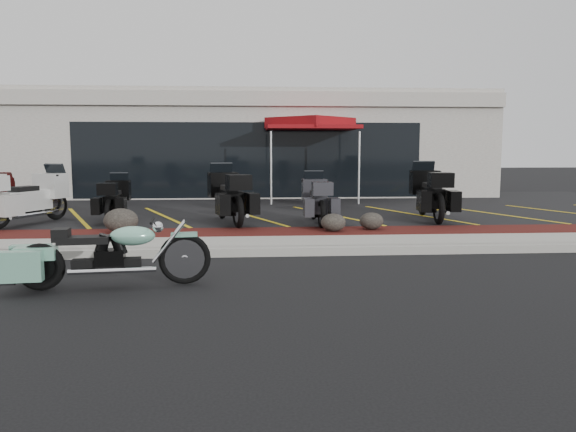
{
  "coord_description": "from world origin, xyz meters",
  "views": [
    {
      "loc": [
        -0.08,
        -9.01,
        1.92
      ],
      "look_at": [
        0.67,
        1.2,
        0.68
      ],
      "focal_mm": 35.0,
      "sensor_mm": 36.0,
      "label": 1
    }
  ],
  "objects": [
    {
      "name": "sidewalk",
      "position": [
        0.0,
        1.6,
        0.07
      ],
      "size": [
        24.0,
        1.2,
        0.15
      ],
      "primitive_type": "cube",
      "color": "gray",
      "rests_on": "ground"
    },
    {
      "name": "hero_cruiser",
      "position": [
        -0.96,
        -1.18,
        0.48
      ],
      "size": [
        2.78,
        0.96,
        0.96
      ],
      "primitive_type": null,
      "rotation": [
        0.0,
        0.0,
        0.1
      ],
      "color": "#75B69C",
      "rests_on": "ground"
    },
    {
      "name": "touring_black_rear",
      "position": [
        4.54,
        5.42,
        0.87
      ],
      "size": [
        1.19,
        2.55,
        1.44
      ],
      "primitive_type": null,
      "rotation": [
        0.0,
        0.0,
        1.47
      ],
      "color": "black",
      "rests_on": "upper_lot"
    },
    {
      "name": "touring_white",
      "position": [
        -4.8,
        5.16,
        0.85
      ],
      "size": [
        1.82,
        2.56,
        1.4
      ],
      "primitive_type": null,
      "rotation": [
        0.0,
        0.0,
        1.15
      ],
      "color": "silver",
      "rests_on": "upper_lot"
    },
    {
      "name": "touring_grey",
      "position": [
        1.57,
        4.76,
        0.76
      ],
      "size": [
        0.8,
        2.1,
        1.22
      ],
      "primitive_type": null,
      "rotation": [
        0.0,
        0.0,
        1.57
      ],
      "color": "#2E2E33",
      "rests_on": "upper_lot"
    },
    {
      "name": "mulch_bed",
      "position": [
        0.0,
        2.8,
        0.08
      ],
      "size": [
        24.0,
        1.2,
        0.16
      ],
      "primitive_type": "cube",
      "color": "#330B0B",
      "rests_on": "ground"
    },
    {
      "name": "curb",
      "position": [
        0.0,
        0.9,
        0.07
      ],
      "size": [
        24.0,
        0.25,
        0.15
      ],
      "primitive_type": "cube",
      "color": "gray",
      "rests_on": "ground"
    },
    {
      "name": "boulder_mid",
      "position": [
        1.75,
        2.69,
        0.35
      ],
      "size": [
        0.53,
        0.45,
        0.38
      ],
      "primitive_type": "ellipsoid",
      "color": "black",
      "rests_on": "mulch_bed"
    },
    {
      "name": "touring_black_front",
      "position": [
        -3.33,
        5.56,
        0.73
      ],
      "size": [
        0.84,
        2.02,
        1.15
      ],
      "primitive_type": null,
      "rotation": [
        0.0,
        0.0,
        1.62
      ],
      "color": "black",
      "rests_on": "upper_lot"
    },
    {
      "name": "ground",
      "position": [
        0.0,
        0.0,
        0.0
      ],
      "size": [
        90.0,
        90.0,
        0.0
      ],
      "primitive_type": "plane",
      "color": "black",
      "rests_on": "ground"
    },
    {
      "name": "boulder_left",
      "position": [
        -2.72,
        2.85,
        0.41
      ],
      "size": [
        0.72,
        0.6,
        0.51
      ],
      "primitive_type": "ellipsoid",
      "color": "black",
      "rests_on": "mulch_bed"
    },
    {
      "name": "dealership_building",
      "position": [
        0.0,
        14.47,
        2.01
      ],
      "size": [
        18.0,
        8.16,
        4.0
      ],
      "color": "gray",
      "rests_on": "ground"
    },
    {
      "name": "upper_lot",
      "position": [
        0.0,
        8.2,
        0.07
      ],
      "size": [
        26.0,
        9.6,
        0.15
      ],
      "primitive_type": "cube",
      "color": "black",
      "rests_on": "ground"
    },
    {
      "name": "touring_black_mid",
      "position": [
        -0.71,
        5.09,
        0.86
      ],
      "size": [
        1.49,
        2.58,
        1.41
      ],
      "primitive_type": null,
      "rotation": [
        0.0,
        0.0,
        1.82
      ],
      "color": "black",
      "rests_on": "upper_lot"
    },
    {
      "name": "boulder_right",
      "position": [
        2.62,
        2.91,
        0.34
      ],
      "size": [
        0.52,
        0.44,
        0.37
      ],
      "primitive_type": "ellipsoid",
      "color": "black",
      "rests_on": "mulch_bed"
    },
    {
      "name": "traffic_cone",
      "position": [
        -0.83,
        8.09,
        0.38
      ],
      "size": [
        0.45,
        0.45,
        0.45
      ],
      "primitive_type": "cone",
      "rotation": [
        0.0,
        0.0,
        -0.43
      ],
      "color": "orange",
      "rests_on": "upper_lot"
    },
    {
      "name": "popup_canopy",
      "position": [
        2.08,
        9.99,
        2.68
      ],
      "size": [
        3.1,
        3.1,
        2.79
      ],
      "rotation": [
        0.0,
        0.0,
        -0.04
      ],
      "color": "silver",
      "rests_on": "upper_lot"
    }
  ]
}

